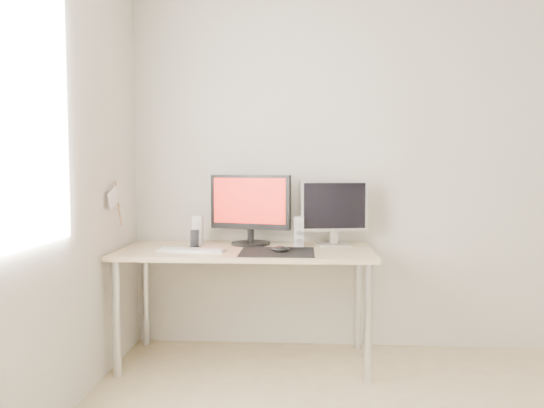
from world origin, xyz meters
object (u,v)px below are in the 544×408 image
object	(u,v)px
mouse	(280,249)
main_monitor	(250,207)
desk	(246,261)
speaker_left	(198,231)
keyboard	(192,250)
phone_dock	(195,243)
second_monitor	(334,209)
speaker_right	(299,232)

from	to	relation	value
mouse	main_monitor	distance (m)	0.46
mouse	desk	size ratio (longest dim) A/B	0.07
speaker_left	keyboard	size ratio (longest dim) A/B	0.45
mouse	phone_dock	bearing A→B (deg)	164.80
mouse	second_monitor	world-z (taller)	second_monitor
second_monitor	speaker_left	world-z (taller)	second_monitor
mouse	speaker_left	world-z (taller)	speaker_left
desk	second_monitor	world-z (taller)	second_monitor
phone_dock	speaker_left	bearing A→B (deg)	92.19
speaker_left	mouse	bearing A→B (deg)	-27.38
main_monitor	speaker_left	size ratio (longest dim) A/B	2.81
keyboard	mouse	bearing A→B (deg)	-4.00
second_monitor	keyboard	size ratio (longest dim) A/B	1.05
main_monitor	speaker_left	xyz separation A→B (m)	(-0.34, -0.04, -0.16)
speaker_left	keyboard	world-z (taller)	speaker_left
mouse	second_monitor	size ratio (longest dim) A/B	0.24
speaker_left	keyboard	xyz separation A→B (m)	(0.01, -0.25, -0.09)
desk	second_monitor	size ratio (longest dim) A/B	3.55
speaker_right	speaker_left	bearing A→B (deg)	177.80
main_monitor	keyboard	xyz separation A→B (m)	(-0.33, -0.29, -0.25)
main_monitor	keyboard	bearing A→B (deg)	-138.84
mouse	speaker_right	xyz separation A→B (m)	(0.11, 0.26, 0.07)
main_monitor	second_monitor	bearing A→B (deg)	0.38
desk	speaker_right	distance (m)	0.39
main_monitor	phone_dock	world-z (taller)	main_monitor
speaker_right	mouse	bearing A→B (deg)	-112.64
mouse	main_monitor	bearing A→B (deg)	123.03
keyboard	phone_dock	xyz separation A→B (m)	(-0.01, 0.11, 0.03)
main_monitor	phone_dock	distance (m)	0.44
main_monitor	second_monitor	world-z (taller)	main_monitor
desk	speaker_right	world-z (taller)	speaker_right
desk	main_monitor	size ratio (longest dim) A/B	2.94
speaker_right	keyboard	world-z (taller)	speaker_right
second_monitor	phone_dock	size ratio (longest dim) A/B	3.81
mouse	phone_dock	size ratio (longest dim) A/B	0.90
speaker_left	desk	bearing A→B (deg)	-22.69
main_monitor	phone_dock	xyz separation A→B (m)	(-0.34, -0.18, -0.22)
second_monitor	speaker_right	world-z (taller)	second_monitor
mouse	speaker_right	bearing A→B (deg)	67.36
main_monitor	second_monitor	xyz separation A→B (m)	(0.55, 0.00, -0.01)
second_monitor	speaker_right	xyz separation A→B (m)	(-0.23, -0.07, -0.14)
desk	speaker_right	bearing A→B (deg)	18.75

